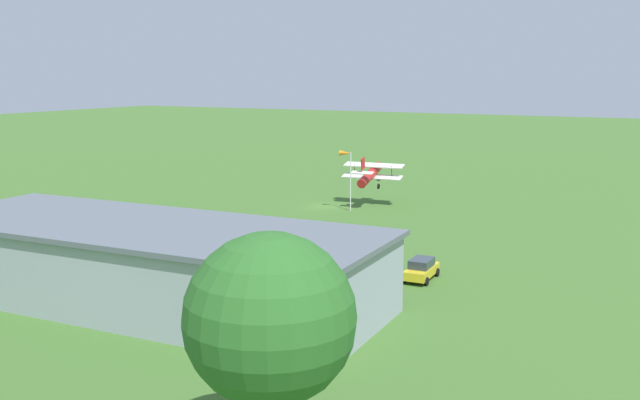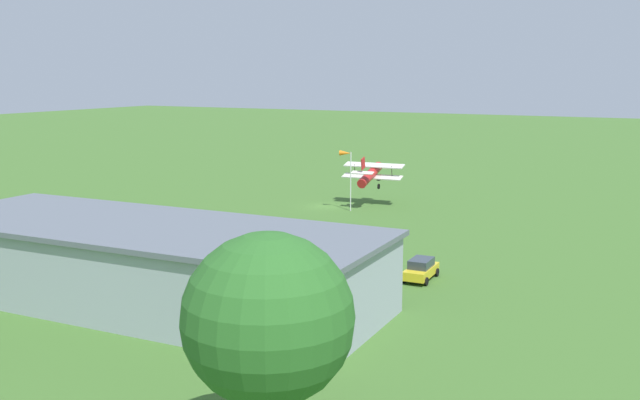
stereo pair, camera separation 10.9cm
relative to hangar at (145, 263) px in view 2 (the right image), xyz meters
name	(u,v)px [view 2 (the right image)]	position (x,y,z in m)	size (l,w,h in m)	color
ground_plane	(325,206)	(5.81, -38.26, -2.76)	(400.00, 400.00, 0.00)	#3D6628
hangar	(145,263)	(0.00, 0.00, 0.00)	(34.07, 13.32, 5.50)	#99A3AD
biplane	(371,174)	(1.31, -41.38, 1.05)	(7.45, 7.36, 4.10)	#B21E1E
car_yellow	(421,269)	(-14.92, -14.01, -1.92)	(2.04, 4.16, 1.64)	gold
car_orange	(108,225)	(17.70, -14.85, -1.87)	(2.20, 4.09, 1.74)	orange
car_grey	(38,223)	(24.94, -12.73, -1.93)	(2.33, 4.44, 1.59)	slate
person_at_fence_line	(183,233)	(9.55, -16.10, -1.99)	(0.53, 0.53, 1.56)	navy
person_watching_takeoff	(92,235)	(15.87, -10.88, -1.89)	(0.43, 0.43, 1.74)	beige
tree_near_perimeter_road	(268,319)	(-19.02, 14.75, 3.59)	(6.72, 6.72, 9.74)	brown
windsock	(346,158)	(2.50, -37.02, 3.31)	(1.45, 0.83, 6.93)	silver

